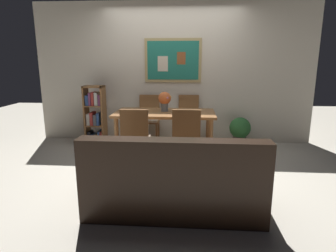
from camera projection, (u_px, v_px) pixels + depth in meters
ground_plane at (167, 164)px, 4.37m from camera, size 12.00×12.00×0.00m
wall_back_with_painting at (173, 73)px, 5.41m from camera, size 5.20×0.14×2.60m
dining_table at (165, 118)px, 4.65m from camera, size 1.61×0.82×0.73m
dining_chair_far_left at (149, 115)px, 5.39m from camera, size 0.40×0.41×0.91m
dining_chair_near_right at (186, 135)px, 3.97m from camera, size 0.40×0.41×0.91m
dining_chair_far_right at (188, 115)px, 5.37m from camera, size 0.40×0.41×0.91m
dining_chair_near_left at (136, 135)px, 3.98m from camera, size 0.40×0.41×0.91m
leather_couch at (174, 182)px, 2.99m from camera, size 1.80×0.84×0.84m
bookshelf at (95, 117)px, 5.32m from camera, size 0.36×0.28×1.10m
potted_ivy at (240, 130)px, 5.20m from camera, size 0.38×0.38×0.62m
flower_vase at (165, 100)px, 4.66m from camera, size 0.21×0.21×0.32m
tv_remote at (193, 111)px, 4.70m from camera, size 0.15×0.13×0.02m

